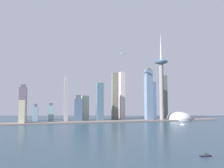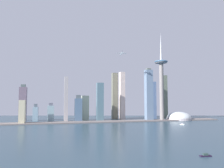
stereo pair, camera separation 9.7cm
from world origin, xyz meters
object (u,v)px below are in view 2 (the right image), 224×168
at_px(skyscraper_1, 115,96).
at_px(skyscraper_7, 51,113).
at_px(skyscraper_8, 100,102).
at_px(skyscraper_11, 149,95).
at_px(observation_tower, 161,77).
at_px(skyscraper_5, 152,100).
at_px(skyscraper_2, 122,96).
at_px(skyscraper_6, 23,104).
at_px(skyscraper_10, 66,99).
at_px(skyscraper_9, 164,97).
at_px(skyscraper_3, 78,109).
at_px(skyscraper_0, 22,112).
at_px(boat_1, 205,155).
at_px(boat_5, 182,124).
at_px(skyscraper_12, 85,108).
at_px(stadium_dome, 179,118).
at_px(skyscraper_4, 35,113).

distance_m(skyscraper_1, skyscraper_7, 244.61).
height_order(skyscraper_8, skyscraper_11, skyscraper_11).
xyz_separation_m(observation_tower, skyscraper_5, (-3.28, 71.29, -80.97)).
height_order(observation_tower, skyscraper_7, observation_tower).
xyz_separation_m(observation_tower, skyscraper_11, (-41.82, 15.03, -61.72)).
height_order(skyscraper_2, skyscraper_6, skyscraper_2).
xyz_separation_m(skyscraper_1, skyscraper_5, (139.46, -31.73, -16.60)).
bearing_deg(skyscraper_5, skyscraper_11, -124.41).
bearing_deg(skyscraper_10, skyscraper_9, 10.26).
xyz_separation_m(skyscraper_2, skyscraper_3, (-162.91, -41.22, -46.56)).
height_order(skyscraper_5, skyscraper_7, skyscraper_5).
bearing_deg(skyscraper_0, skyscraper_3, 11.82).
xyz_separation_m(observation_tower, skyscraper_0, (-453.80, -2.15, -115.64)).
bearing_deg(boat_1, skyscraper_5, -102.30).
distance_m(skyscraper_2, boat_5, 253.62).
xyz_separation_m(skyscraper_2, skyscraper_8, (-90.07, -40.81, -22.16)).
distance_m(skyscraper_5, skyscraper_11, 70.86).
relative_size(skyscraper_11, boat_1, 12.11).
bearing_deg(skyscraper_11, skyscraper_2, 143.58).
bearing_deg(skyscraper_12, skyscraper_5, -0.54).
height_order(skyscraper_7, boat_5, skyscraper_7).
height_order(skyscraper_0, skyscraper_2, skyscraper_2).
bearing_deg(skyscraper_11, skyscraper_10, 176.50).
bearing_deg(skyscraper_7, boat_5, -25.83).
bearing_deg(skyscraper_8, skyscraper_1, 44.94).
bearing_deg(skyscraper_3, boat_5, -30.40).
height_order(observation_tower, skyscraper_8, observation_tower).
bearing_deg(observation_tower, boat_5, -91.23).
xyz_separation_m(skyscraper_1, skyscraper_6, (-323.55, -14.54, -27.65)).
xyz_separation_m(skyscraper_7, skyscraper_11, (331.71, -31.98, 61.25)).
bearing_deg(skyscraper_12, skyscraper_10, -148.67).
bearing_deg(boat_5, skyscraper_9, 114.01).
bearing_deg(skyscraper_7, skyscraper_3, -8.91).
bearing_deg(stadium_dome, skyscraper_2, 161.60).
bearing_deg(skyscraper_5, skyscraper_3, -172.29).
xyz_separation_m(skyscraper_3, skyscraper_5, (281.90, 38.14, 29.81)).
xyz_separation_m(skyscraper_8, skyscraper_11, (170.52, -18.54, 24.66)).
xyz_separation_m(skyscraper_2, skyscraper_11, (80.45, -59.35, 2.50)).
relative_size(skyscraper_4, skyscraper_12, 0.67).
bearing_deg(boat_5, skyscraper_7, -166.70).
height_order(stadium_dome, skyscraper_8, skyscraper_8).
relative_size(skyscraper_4, boat_1, 3.84).
bearing_deg(skyscraper_3, skyscraper_1, 26.13).
height_order(skyscraper_10, skyscraper_12, skyscraper_10).
relative_size(skyscraper_1, skyscraper_11, 0.95).
distance_m(skyscraper_0, skyscraper_1, 332.34).
xyz_separation_m(skyscraper_10, skyscraper_12, (67.83, 41.29, -30.56)).
bearing_deg(skyscraper_11, stadium_dome, -2.58).
distance_m(observation_tower, skyscraper_9, 136.29).
bearing_deg(observation_tower, stadium_dome, 7.89).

